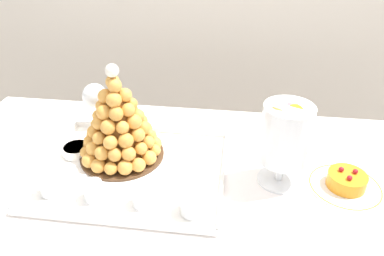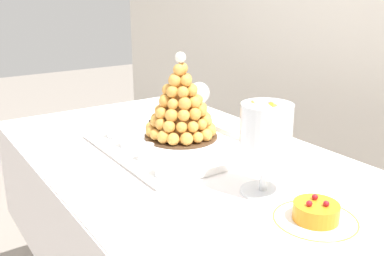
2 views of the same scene
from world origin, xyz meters
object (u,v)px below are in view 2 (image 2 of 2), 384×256
dessert_cup_left (114,129)px  macaron_goblet (266,137)px  dessert_cup_mid_right (166,166)px  dessert_cup_centre (146,153)px  croquembouche (181,106)px  wine_glass (199,94)px  creme_brulee_ramekin (159,124)px  dessert_cup_mid_left (128,140)px  serving_tray (174,146)px  fruit_tart_plate (316,215)px

dessert_cup_left → macaron_goblet: macaron_goblet is taller
dessert_cup_mid_right → macaron_goblet: bearing=35.9°
dessert_cup_centre → macaron_goblet: (0.35, 0.15, 0.12)m
croquembouche → wine_glass: (-0.14, 0.17, -0.01)m
dessert_cup_left → creme_brulee_ramekin: dessert_cup_left is taller
macaron_goblet → dessert_cup_mid_left: bearing=-163.0°
serving_tray → dessert_cup_left: bearing=-146.6°
dessert_cup_left → dessert_cup_mid_right: (0.39, -0.02, -0.00)m
dessert_cup_left → wine_glass: size_ratio=0.36×
dessert_cup_centre → dessert_cup_mid_right: (0.13, -0.01, 0.00)m
dessert_cup_left → dessert_cup_centre: 0.26m
dessert_cup_centre → fruit_tart_plate: 0.55m
dessert_cup_mid_left → dessert_cup_centre: size_ratio=1.04×
serving_tray → dessert_cup_mid_left: dessert_cup_mid_left is taller
dessert_cup_mid_left → dessert_cup_centre: dessert_cup_mid_left is taller
croquembouche → dessert_cup_mid_right: size_ratio=4.80×
fruit_tart_plate → dessert_cup_centre: bearing=-164.7°
dessert_cup_left → creme_brulee_ramekin: 0.18m
dessert_cup_left → dessert_cup_centre: bearing=-2.4°
dessert_cup_centre → dessert_cup_mid_right: size_ratio=0.82×
dessert_cup_mid_right → dessert_cup_centre: bearing=176.2°
fruit_tart_plate → wine_glass: wine_glass is taller
dessert_cup_mid_right → dessert_cup_left: bearing=177.1°
dessert_cup_centre → macaron_goblet: bearing=23.4°
macaron_goblet → creme_brulee_ramekin: bearing=176.2°
serving_tray → dessert_cup_left: 0.23m
croquembouche → dessert_cup_centre: size_ratio=5.86×
dessert_cup_centre → wine_glass: (-0.25, 0.37, 0.08)m
dessert_cup_mid_right → serving_tray: bearing=142.8°
dessert_cup_mid_right → fruit_tart_plate: (0.40, 0.16, -0.02)m
wine_glass → dessert_cup_mid_right: bearing=-45.0°
serving_tray → dessert_cup_left: (-0.19, -0.13, 0.03)m
croquembouche → fruit_tart_plate: croquembouche is taller
dessert_cup_mid_right → wine_glass: bearing=135.0°
serving_tray → wine_glass: bearing=128.7°
dessert_cup_mid_right → croquembouche: bearing=139.5°
dessert_cup_mid_left → creme_brulee_ramekin: bearing=123.8°
croquembouche → dessert_cup_left: size_ratio=5.17×
creme_brulee_ramekin → macaron_goblet: bearing=-3.8°
dessert_cup_centre → creme_brulee_ramekin: (-0.26, 0.19, -0.01)m
serving_tray → macaron_goblet: bearing=2.0°
dessert_cup_left → macaron_goblet: bearing=13.1°
croquembouche → creme_brulee_ramekin: bearing=-177.2°
dessert_cup_mid_left → fruit_tart_plate: 0.68m
dessert_cup_centre → fruit_tart_plate: (0.53, 0.15, -0.01)m
dessert_cup_centre → fruit_tart_plate: bearing=15.3°
dessert_cup_mid_left → dessert_cup_centre: 0.13m
fruit_tart_plate → creme_brulee_ramekin: bearing=176.6°
serving_tray → croquembouche: bearing=129.4°
macaron_goblet → wine_glass: 0.65m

